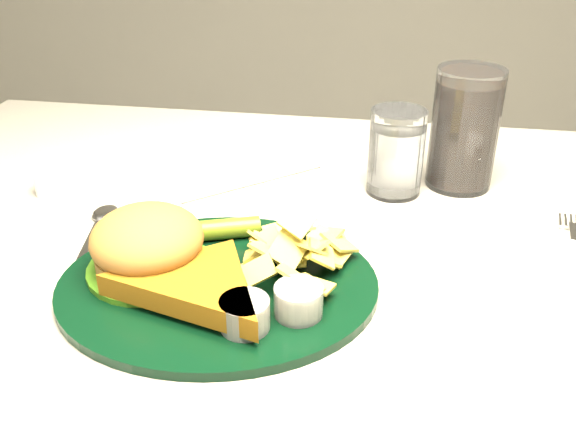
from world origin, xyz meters
name	(u,v)px	position (x,y,z in m)	size (l,w,h in m)	color
dinner_plate	(217,259)	(-0.09, -0.09, 0.78)	(0.30, 0.25, 0.07)	black
water_glass	(396,152)	(0.07, 0.15, 0.80)	(0.07, 0.07, 0.11)	silver
cola_glass	(464,129)	(0.15, 0.18, 0.82)	(0.08, 0.08, 0.15)	black
spoon	(89,241)	(-0.25, -0.04, 0.75)	(0.04, 0.13, 0.01)	silver
ramekin	(52,183)	(-0.35, 0.07, 0.76)	(0.04, 0.04, 0.03)	silver
wrapped_straw	(254,182)	(-0.11, 0.14, 0.75)	(0.20, 0.07, 0.01)	silver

